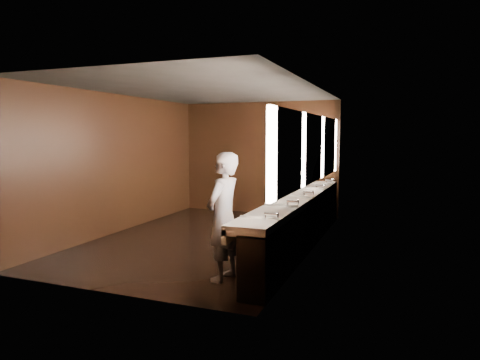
% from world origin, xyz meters
% --- Properties ---
extents(floor, '(6.00, 6.00, 0.00)m').
position_xyz_m(floor, '(0.00, 0.00, 0.00)').
color(floor, black).
rests_on(floor, ground).
extents(ceiling, '(4.00, 6.00, 0.02)m').
position_xyz_m(ceiling, '(0.00, 0.00, 2.80)').
color(ceiling, '#2D2D2B').
rests_on(ceiling, wall_back).
extents(wall_back, '(4.00, 0.02, 2.80)m').
position_xyz_m(wall_back, '(0.00, 3.00, 1.40)').
color(wall_back, black).
rests_on(wall_back, floor).
extents(wall_front, '(4.00, 0.02, 2.80)m').
position_xyz_m(wall_front, '(0.00, -3.00, 1.40)').
color(wall_front, black).
rests_on(wall_front, floor).
extents(wall_left, '(0.02, 6.00, 2.80)m').
position_xyz_m(wall_left, '(-2.00, 0.00, 1.40)').
color(wall_left, black).
rests_on(wall_left, floor).
extents(wall_right, '(0.02, 6.00, 2.80)m').
position_xyz_m(wall_right, '(2.00, 0.00, 1.40)').
color(wall_right, black).
rests_on(wall_right, floor).
extents(sink_counter, '(0.55, 5.40, 1.01)m').
position_xyz_m(sink_counter, '(1.79, 0.00, 0.50)').
color(sink_counter, black).
rests_on(sink_counter, floor).
extents(mirror_band, '(0.06, 5.03, 1.15)m').
position_xyz_m(mirror_band, '(1.98, -0.00, 1.75)').
color(mirror_band, '#FBE2CD').
rests_on(mirror_band, wall_right).
extents(person, '(0.49, 0.68, 1.75)m').
position_xyz_m(person, '(1.18, -2.01, 0.88)').
color(person, '#8BA7CF').
rests_on(person, floor).
extents(trash_bin, '(0.49, 0.49, 0.60)m').
position_xyz_m(trash_bin, '(1.58, -1.08, 0.30)').
color(trash_bin, black).
rests_on(trash_bin, floor).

